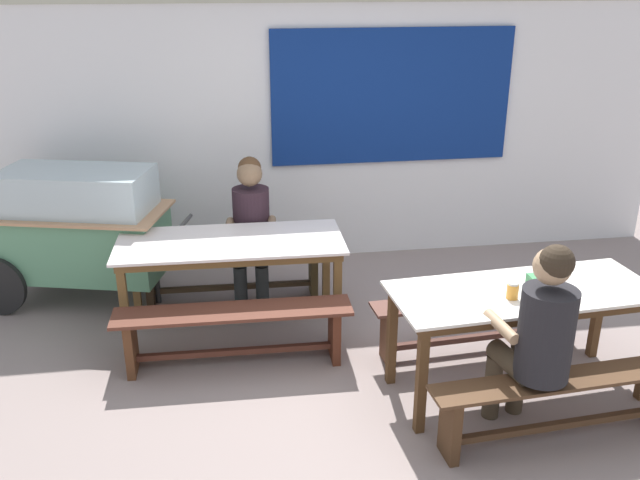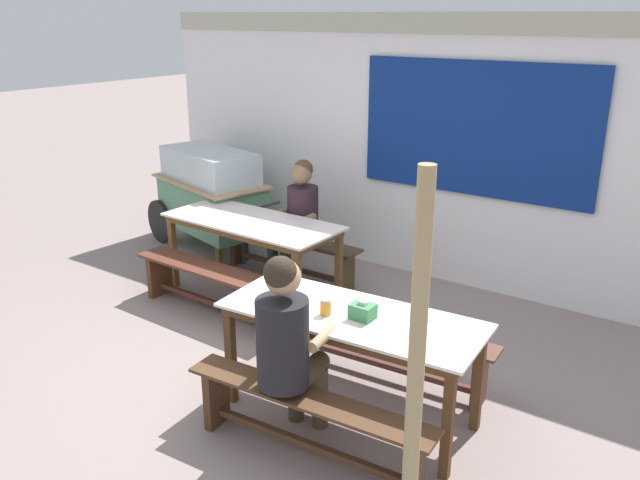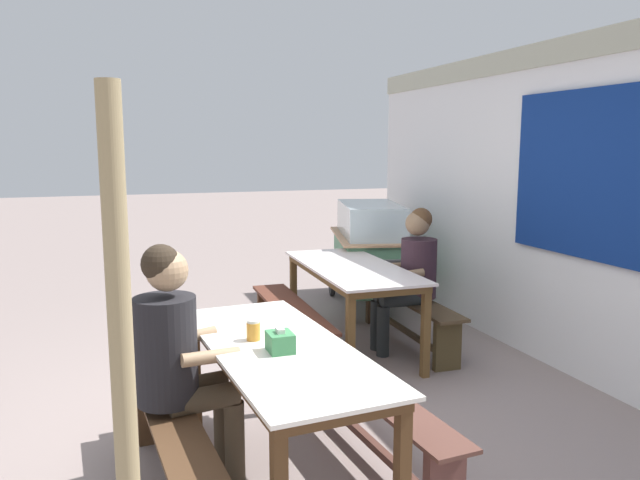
% 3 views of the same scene
% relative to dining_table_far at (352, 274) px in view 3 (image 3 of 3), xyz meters
% --- Properties ---
extents(ground_plane, '(40.00, 40.00, 0.00)m').
position_rel_dining_table_far_xyz_m(ground_plane, '(1.08, -0.97, -0.70)').
color(ground_plane, gray).
extents(backdrop_wall, '(6.67, 0.23, 2.66)m').
position_rel_dining_table_far_xyz_m(backdrop_wall, '(1.10, 1.47, 0.70)').
color(backdrop_wall, white).
rests_on(backdrop_wall, ground_plane).
extents(dining_table_far, '(1.77, 0.79, 0.77)m').
position_rel_dining_table_far_xyz_m(dining_table_far, '(0.00, 0.00, 0.00)').
color(dining_table_far, silver).
rests_on(dining_table_far, ground_plane).
extents(dining_table_near, '(1.81, 0.82, 0.77)m').
position_rel_dining_table_far_xyz_m(dining_table_near, '(1.88, -1.19, -0.00)').
color(dining_table_near, white).
rests_on(dining_table_near, ground_plane).
extents(bench_far_back, '(1.68, 0.31, 0.45)m').
position_rel_dining_table_far_xyz_m(bench_far_back, '(0.01, 0.56, -0.39)').
color(bench_far_back, '#463522').
rests_on(bench_far_back, ground_plane).
extents(bench_far_front, '(1.73, 0.35, 0.45)m').
position_rel_dining_table_far_xyz_m(bench_far_front, '(-0.01, -0.56, -0.39)').
color(bench_far_front, '#562C1F').
rests_on(bench_far_front, ground_plane).
extents(bench_near_back, '(1.72, 0.36, 0.45)m').
position_rel_dining_table_far_xyz_m(bench_near_back, '(1.84, -0.63, -0.41)').
color(bench_near_back, brown).
rests_on(bench_near_back, ground_plane).
extents(bench_near_front, '(1.68, 0.36, 0.45)m').
position_rel_dining_table_far_xyz_m(bench_near_front, '(1.92, -1.75, -0.40)').
color(bench_near_front, '#4D321E').
rests_on(bench_near_front, ground_plane).
extents(food_cart, '(1.91, 1.16, 1.18)m').
position_rel_dining_table_far_xyz_m(food_cart, '(-1.27, 0.73, -0.01)').
color(food_cart, '#5A946D').
rests_on(food_cart, ground_plane).
extents(person_center_facing, '(0.45, 0.57, 1.28)m').
position_rel_dining_table_far_xyz_m(person_center_facing, '(0.19, 0.49, 0.03)').
color(person_center_facing, '#232728').
rests_on(person_center_facing, ground_plane).
extents(person_near_front, '(0.48, 0.56, 1.33)m').
position_rel_dining_table_far_xyz_m(person_near_front, '(1.75, -1.70, 0.06)').
color(person_near_front, '#453828').
rests_on(person_near_front, ground_plane).
extents(tissue_box, '(0.15, 0.13, 0.12)m').
position_rel_dining_table_far_xyz_m(tissue_box, '(1.98, -1.21, 0.13)').
color(tissue_box, '#3B824D').
rests_on(tissue_box, dining_table_near).
extents(condiment_jar, '(0.08, 0.08, 0.11)m').
position_rel_dining_table_far_xyz_m(condiment_jar, '(1.75, -1.30, 0.13)').
color(condiment_jar, orange).
rests_on(condiment_jar, dining_table_near).
extents(wooden_support_post, '(0.08, 0.08, 2.03)m').
position_rel_dining_table_far_xyz_m(wooden_support_post, '(2.75, -1.99, 0.32)').
color(wooden_support_post, tan).
rests_on(wooden_support_post, ground_plane).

